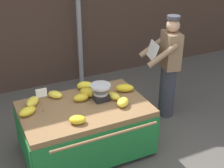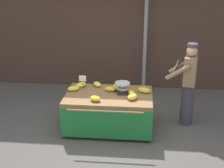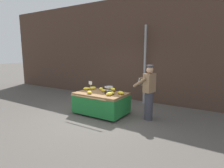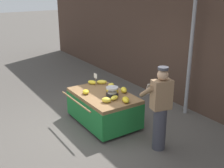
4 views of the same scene
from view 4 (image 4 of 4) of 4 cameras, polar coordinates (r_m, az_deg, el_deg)
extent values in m
plane|color=#514C47|center=(6.63, -4.88, -8.97)|extent=(60.00, 60.00, 0.00)
cube|color=#473328|center=(7.69, 14.39, 11.68)|extent=(16.00, 0.24, 4.37)
cylinder|color=gray|center=(7.12, 15.53, 5.94)|extent=(0.09, 0.09, 3.14)
cube|color=olive|center=(6.62, -1.74, -2.31)|extent=(1.70, 1.09, 0.08)
cylinder|color=black|center=(7.38, -4.86, -3.08)|extent=(0.05, 0.66, 0.66)
cylinder|color=#B7B7BC|center=(7.40, -4.97, -3.00)|extent=(0.01, 0.12, 0.12)
cylinder|color=black|center=(6.18, 2.07, -7.68)|extent=(0.05, 0.66, 0.66)
cylinder|color=#B7B7BC|center=(6.16, 2.24, -7.79)|extent=(0.01, 0.12, 0.12)
cylinder|color=#4C4742|center=(6.99, 1.53, -4.33)|extent=(0.05, 0.05, 0.65)
cube|color=#1E7233|center=(6.51, -5.80, -6.03)|extent=(1.70, 0.02, 0.59)
cube|color=#1E7233|center=(7.03, 2.07, -3.96)|extent=(1.70, 0.02, 0.59)
cube|color=#1E7233|center=(7.43, -5.16, -2.68)|extent=(0.02, 1.09, 0.59)
cube|color=#1E7233|center=(6.11, 2.51, -7.73)|extent=(0.02, 1.09, 0.59)
cylinder|color=olive|center=(6.29, -7.37, -3.46)|extent=(1.36, 0.04, 0.04)
cube|color=black|center=(6.41, 0.03, -2.23)|extent=(0.20, 0.20, 0.09)
cylinder|color=#B7B7BC|center=(6.37, 0.03, -1.40)|extent=(0.02, 0.02, 0.11)
cylinder|color=#B7B7BC|center=(6.35, 0.03, -0.79)|extent=(0.28, 0.28, 0.03)
cylinder|color=#B7B7BC|center=(6.38, 0.03, -1.69)|extent=(0.21, 0.21, 0.03)
cylinder|color=#997A51|center=(7.04, -3.31, 0.34)|extent=(0.01, 0.01, 0.22)
cube|color=white|center=(6.99, -3.37, 1.65)|extent=(0.14, 0.01, 0.12)
ellipsoid|color=yellow|center=(6.11, -1.14, -3.24)|extent=(0.25, 0.25, 0.12)
ellipsoid|color=gold|center=(6.65, -0.50, -1.35)|extent=(0.23, 0.16, 0.10)
ellipsoid|color=yellow|center=(6.25, 0.48, -2.81)|extent=(0.20, 0.26, 0.09)
ellipsoid|color=yellow|center=(7.23, -4.02, 0.34)|extent=(0.28, 0.23, 0.10)
ellipsoid|color=gold|center=(6.61, -5.30, -1.59)|extent=(0.25, 0.22, 0.10)
ellipsoid|color=gold|center=(6.13, 2.78, -3.19)|extent=(0.30, 0.24, 0.11)
ellipsoid|color=yellow|center=(7.01, -0.18, -0.25)|extent=(0.24, 0.26, 0.10)
ellipsoid|color=gold|center=(6.57, 0.66, -1.52)|extent=(0.30, 0.29, 0.12)
ellipsoid|color=yellow|center=(6.67, 2.39, -1.20)|extent=(0.28, 0.23, 0.13)
ellipsoid|color=yellow|center=(7.24, -2.08, 0.41)|extent=(0.26, 0.30, 0.10)
cylinder|color=#383842|center=(5.76, 9.52, -8.88)|extent=(0.26, 0.26, 0.88)
cube|color=#8C6B4C|center=(5.46, 9.94, -2.11)|extent=(0.31, 0.42, 0.58)
sphere|color=tan|center=(5.33, 10.19, 1.84)|extent=(0.21, 0.21, 0.21)
cylinder|color=#3F3F47|center=(5.29, 10.27, 3.13)|extent=(0.20, 0.20, 0.05)
cylinder|color=#8C6B4C|center=(5.53, 6.97, -1.55)|extent=(0.49, 0.19, 0.37)
cylinder|color=#8C6B4C|center=(5.73, 10.72, -1.01)|extent=(0.49, 0.19, 0.37)
cube|color=silver|center=(5.69, 8.46, -0.89)|extent=(0.17, 0.35, 0.25)
camera|label=1|loc=(6.49, -36.75, 13.68)|focal=50.63mm
camera|label=2|loc=(5.25, -62.22, 9.29)|focal=50.15mm
camera|label=3|loc=(2.68, -76.38, -19.17)|focal=30.49mm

